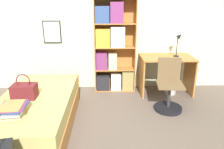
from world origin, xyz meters
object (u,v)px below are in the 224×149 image
(book_stack_on_bed, at_px, (13,109))
(waste_bin, at_px, (170,88))
(bookcase, at_px, (112,50))
(desk, at_px, (166,69))
(desk_chair, at_px, (169,94))
(bed, at_px, (37,112))
(handbag, at_px, (24,91))
(desk_lamp, at_px, (179,40))

(book_stack_on_bed, relative_size, waste_bin, 1.70)
(bookcase, relative_size, desk, 1.80)
(desk, relative_size, desk_chair, 1.16)
(bed, xyz_separation_m, handbag, (-0.13, -0.04, 0.35))
(handbag, xyz_separation_m, waste_bin, (2.45, 1.18, -0.48))
(book_stack_on_bed, distance_m, desk_chair, 2.43)
(handbag, distance_m, desk_lamp, 2.88)
(bed, distance_m, desk_chair, 2.15)
(handbag, xyz_separation_m, book_stack_on_bed, (0.02, -0.47, -0.04))
(bookcase, height_order, waste_bin, bookcase)
(bookcase, height_order, desk_lamp, bookcase)
(bed, relative_size, book_stack_on_bed, 5.05)
(desk, bearing_deg, book_stack_on_bed, -143.54)
(bookcase, bearing_deg, book_stack_on_bed, -123.63)
(desk, xyz_separation_m, desk_chair, (-0.13, -0.71, -0.23))
(waste_bin, bearing_deg, handbag, -154.23)
(bed, relative_size, desk_lamp, 4.20)
(bookcase, distance_m, desk, 1.13)
(bookcase, xyz_separation_m, waste_bin, (1.17, -0.24, -0.74))
(handbag, relative_size, book_stack_on_bed, 0.91)
(book_stack_on_bed, relative_size, bookcase, 0.21)
(waste_bin, bearing_deg, bookcase, 168.31)
(bookcase, distance_m, desk_lamp, 1.30)
(bed, distance_m, waste_bin, 2.59)
(handbag, bearing_deg, desk, 28.01)
(bed, xyz_separation_m, waste_bin, (2.32, 1.15, -0.13))
(handbag, relative_size, desk_lamp, 0.76)
(bed, height_order, bookcase, bookcase)
(bed, relative_size, handbag, 5.53)
(desk, xyz_separation_m, waste_bin, (0.10, -0.07, -0.39))
(bed, xyz_separation_m, book_stack_on_bed, (-0.11, -0.50, 0.31))
(bed, relative_size, waste_bin, 8.59)
(waste_bin, bearing_deg, book_stack_on_bed, -145.76)
(bookcase, relative_size, waste_bin, 7.98)
(desk, relative_size, desk_lamp, 2.17)
(handbag, xyz_separation_m, desk_chair, (2.22, 0.53, -0.31))
(handbag, distance_m, desk_chair, 2.30)
(desk, bearing_deg, bed, -151.34)
(desk, distance_m, desk_chair, 0.76)
(handbag, bearing_deg, book_stack_on_bed, -87.22)
(desk, distance_m, desk_lamp, 0.60)
(waste_bin, bearing_deg, desk, 147.51)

